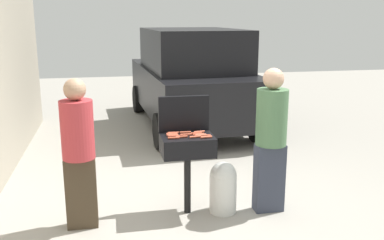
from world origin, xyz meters
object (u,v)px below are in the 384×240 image
hot_dog_1 (205,135)px  hot_dog_6 (174,138)px  hot_dog_13 (196,133)px  hot_dog_9 (199,132)px  propane_tank (223,186)px  hot_dog_7 (198,134)px  hot_dog_5 (172,135)px  hot_dog_12 (174,136)px  person_right (271,136)px  hot_dog_14 (185,132)px  hot_dog_2 (186,135)px  hot_dog_0 (206,137)px  hot_dog_11 (201,135)px  person_left (79,149)px  bbq_grill (187,148)px  hot_dog_3 (182,137)px  hot_dog_10 (195,137)px  hot_dog_8 (172,134)px  parked_minivan (191,78)px  hot_dog_4 (173,133)px

hot_dog_1 → hot_dog_6: same height
hot_dog_6 → hot_dog_13: size_ratio=1.00×
hot_dog_9 → propane_tank: (0.26, -0.16, -0.63)m
hot_dog_7 → propane_tank: size_ratio=0.21×
hot_dog_5 → hot_dog_12: (0.01, -0.04, 0.00)m
person_right → hot_dog_14: bearing=-29.2°
hot_dog_12 → person_right: person_right is taller
hot_dog_2 → hot_dog_12: size_ratio=1.00×
hot_dog_14 → propane_tank: bearing=-22.1°
hot_dog_0 → hot_dog_11: same height
hot_dog_1 → hot_dog_11: size_ratio=1.00×
hot_dog_6 → hot_dog_14: 0.26m
person_left → hot_dog_11: bearing=-14.0°
hot_dog_0 → person_right: (0.77, 0.01, -0.03)m
bbq_grill → hot_dog_3: 0.19m
hot_dog_5 → person_left: bearing=-172.9°
hot_dog_11 → hot_dog_10: bearing=-141.5°
hot_dog_8 → hot_dog_10: same height
hot_dog_2 → hot_dog_7: bearing=-5.2°
hot_dog_6 → hot_dog_9: bearing=30.3°
hot_dog_11 → parked_minivan: (0.70, 4.12, 0.07)m
bbq_grill → hot_dog_9: (0.16, 0.10, 0.16)m
hot_dog_5 → hot_dog_6: (-0.00, -0.11, 0.00)m
hot_dog_5 → hot_dog_7: (0.29, -0.02, 0.00)m
hot_dog_5 → propane_tank: size_ratio=0.21×
hot_dog_12 → parked_minivan: size_ratio=0.03×
hot_dog_0 → hot_dog_3: size_ratio=1.00×
hot_dog_2 → hot_dog_9: (0.18, 0.09, 0.00)m
hot_dog_1 → hot_dog_7: size_ratio=1.00×
hot_dog_11 → person_left: person_left is taller
hot_dog_2 → hot_dog_5: same height
hot_dog_3 → person_left: person_left is taller
hot_dog_10 → hot_dog_4: bearing=135.8°
hot_dog_12 → hot_dog_4: bearing=83.4°
hot_dog_5 → hot_dog_13: (0.28, 0.03, 0.00)m
hot_dog_1 → hot_dog_14: same height
hot_dog_6 → parked_minivan: 4.30m
hot_dog_5 → hot_dog_3: bearing=-43.0°
hot_dog_3 → hot_dog_8: same height
hot_dog_0 → hot_dog_8: (-0.35, 0.20, 0.00)m
hot_dog_1 → hot_dog_13: 0.14m
hot_dog_6 → propane_tank: bearing=3.2°
hot_dog_10 → hot_dog_5: bearing=154.3°
hot_dog_9 → hot_dog_14: 0.16m
hot_dog_1 → hot_dog_8: size_ratio=1.00×
hot_dog_4 → hot_dog_0: bearing=-36.8°
hot_dog_1 → hot_dog_3: bearing=179.5°
bbq_grill → hot_dog_13: 0.20m
hot_dog_9 → person_left: size_ratio=0.08×
hot_dog_2 → hot_dog_11: same height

